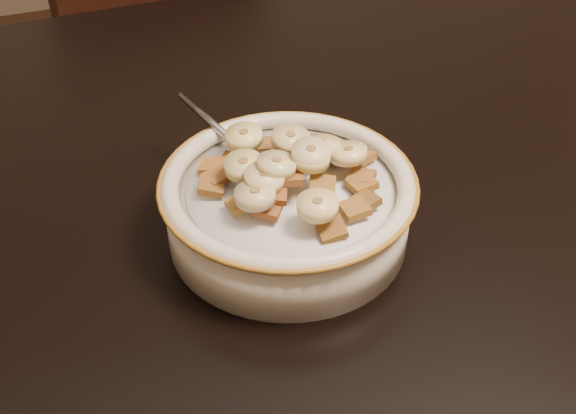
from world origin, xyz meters
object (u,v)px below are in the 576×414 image
object	(u,v)px
chair	(195,82)
spoon	(262,168)
cereal_bowl	(288,213)
table	(485,156)

from	to	relation	value
chair	spoon	world-z (taller)	chair
cereal_bowl	spoon	distance (m)	0.04
chair	spoon	bearing A→B (deg)	-115.53
spoon	chair	bearing A→B (deg)	-119.45
table	spoon	distance (m)	0.26
table	cereal_bowl	bearing A→B (deg)	-166.07
table	chair	xyz separation A→B (m)	(-0.16, 0.65, -0.23)
spoon	cereal_bowl	bearing A→B (deg)	90.00
cereal_bowl	chair	bearing A→B (deg)	83.35
table	spoon	world-z (taller)	spoon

